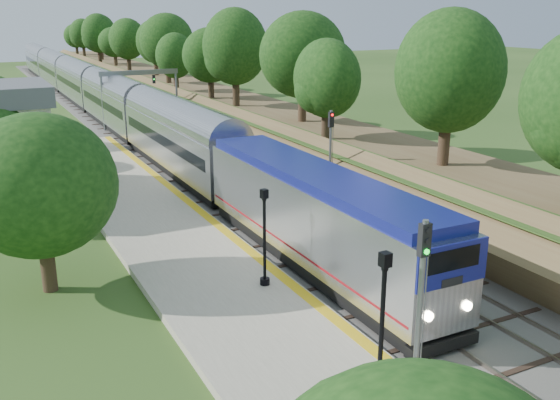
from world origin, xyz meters
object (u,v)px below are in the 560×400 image
signal_platform (421,292)px  signal_farside (330,147)px  train (96,95)px  lamppost_mid (381,335)px  signal_gantry (140,83)px  lamppost_far (265,243)px

signal_platform → signal_farside: bearing=65.7°
train → lamppost_mid: lamppost_mid is taller
signal_platform → signal_gantry: bearing=84.2°
signal_gantry → lamppost_far: 43.48m
lamppost_mid → signal_platform: 1.84m
signal_gantry → signal_farside: bearing=-83.5°
train → signal_farside: (6.20, -44.31, 1.43)m
signal_platform → lamppost_mid: bearing=152.8°
signal_gantry → train: bearing=102.1°
lamppost_mid → signal_farside: signal_farside is taller
train → signal_platform: 64.54m
lamppost_far → signal_farside: bearing=46.9°
train → lamppost_far: size_ratio=28.61×
signal_gantry → train: size_ratio=0.07×
train → lamppost_far: bearing=-93.6°
lamppost_far → lamppost_mid: bearing=-92.9°
signal_platform → signal_farside: signal_platform is taller
signal_gantry → lamppost_far: (-5.90, -43.01, -2.45)m
lamppost_far → signal_platform: signal_platform is taller
lamppost_mid → lamppost_far: 9.38m
train → signal_farside: signal_farside is taller
signal_farside → lamppost_far: bearing=-133.1°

